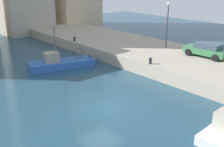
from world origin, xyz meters
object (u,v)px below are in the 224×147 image
object	(u,v)px
fishing_boat_blue	(65,66)
mooring_bollard_north	(74,39)
mooring_bollard_mid	(150,61)
parked_car_green	(206,50)
quay_streetlamp	(168,18)

from	to	relation	value
fishing_boat_blue	mooring_bollard_north	xyz separation A→B (m)	(4.25, 4.65, 1.36)
mooring_bollard_mid	mooring_bollard_north	world-z (taller)	same
fishing_boat_blue	parked_car_green	size ratio (longest dim) A/B	1.74
parked_car_green	fishing_boat_blue	bearing A→B (deg)	137.09
fishing_boat_blue	parked_car_green	bearing A→B (deg)	-42.91
mooring_bollard_mid	fishing_boat_blue	bearing A→B (deg)	120.01
mooring_bollard_mid	parked_car_green	bearing A→B (deg)	-18.77
parked_car_green	mooring_bollard_north	xyz separation A→B (m)	(-5.78, 13.96, -0.41)
parked_car_green	quay_streetlamp	bearing A→B (deg)	91.52
fishing_boat_blue	quay_streetlamp	xyz separation A→B (m)	(9.90, -4.57, 4.34)
quay_streetlamp	fishing_boat_blue	bearing A→B (deg)	155.20
mooring_bollard_mid	mooring_bollard_north	size ratio (longest dim) A/B	1.00
fishing_boat_blue	parked_car_green	distance (m)	13.80
fishing_boat_blue	parked_car_green	world-z (taller)	fishing_boat_blue
mooring_bollard_north	fishing_boat_blue	bearing A→B (deg)	-132.44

